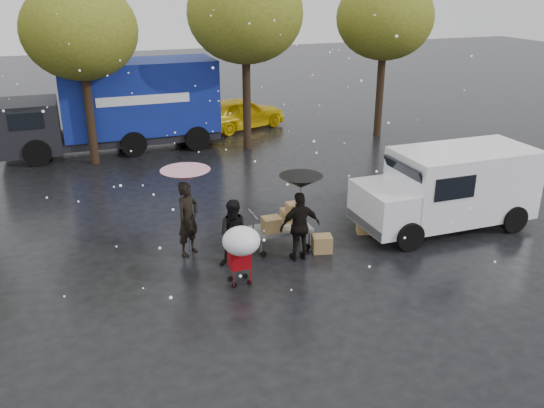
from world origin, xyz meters
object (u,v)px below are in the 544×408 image
object	(u,v)px
white_van	(450,187)
vendor_cart	(284,222)
shopping_cart	(241,244)
person_pink	(188,219)
person_black	(300,226)
yellow_taxi	(240,113)
blue_truck	(119,106)

from	to	relation	value
white_van	vendor_cart	bearing A→B (deg)	177.16
vendor_cart	shopping_cart	world-z (taller)	shopping_cart
shopping_cart	vendor_cart	bearing A→B (deg)	43.44
vendor_cart	shopping_cart	xyz separation A→B (m)	(-1.62, -1.53, 0.34)
person_pink	person_black	size ratio (longest dim) A/B	1.08
person_black	yellow_taxi	bearing A→B (deg)	-100.17
person_black	yellow_taxi	size ratio (longest dim) A/B	0.41
person_pink	person_black	bearing A→B (deg)	-64.43
person_pink	vendor_cart	xyz separation A→B (m)	(2.36, -0.52, -0.23)
shopping_cart	blue_truck	xyz separation A→B (m)	(-1.29, 12.25, 0.69)
shopping_cart	person_pink	bearing A→B (deg)	109.99
shopping_cart	yellow_taxi	bearing A→B (deg)	73.18
vendor_cart	white_van	size ratio (longest dim) A/B	0.31
person_black	yellow_taxi	world-z (taller)	person_black
shopping_cart	blue_truck	bearing A→B (deg)	96.01
person_black	white_van	size ratio (longest dim) A/B	0.36
person_black	white_van	bearing A→B (deg)	-173.61
vendor_cart	yellow_taxi	xyz separation A→B (m)	(2.59, 12.37, 0.00)
vendor_cart	shopping_cart	size ratio (longest dim) A/B	1.04
person_pink	yellow_taxi	distance (m)	12.84
person_pink	shopping_cart	world-z (taller)	person_pink
person_black	shopping_cart	xyz separation A→B (m)	(-1.75, -0.81, 0.18)
vendor_cart	blue_truck	size ratio (longest dim) A/B	0.18
white_van	person_pink	bearing A→B (deg)	173.94
person_pink	white_van	bearing A→B (deg)	-44.05
person_black	vendor_cart	bearing A→B (deg)	-79.28
person_black	shopping_cart	bearing A→B (deg)	25.39
person_black	vendor_cart	size ratio (longest dim) A/B	1.16
white_van	blue_truck	xyz separation A→B (m)	(-7.67, 10.96, 0.60)
person_pink	white_van	distance (m)	7.17
person_pink	blue_truck	xyz separation A→B (m)	(-0.54, 10.20, 0.81)
person_black	shopping_cart	world-z (taller)	person_black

